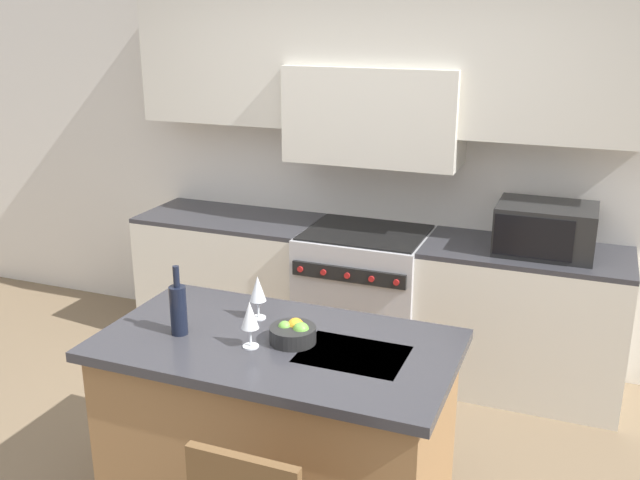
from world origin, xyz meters
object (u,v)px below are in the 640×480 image
at_px(microwave, 545,229).
at_px(range_stove, 364,298).
at_px(wine_bottle, 178,308).
at_px(wine_glass_far, 258,290).
at_px(wine_glass_near, 250,316).
at_px(fruit_bowl, 293,333).

bearing_deg(microwave, range_stove, -179.02).
bearing_deg(wine_bottle, wine_glass_far, 47.56).
xyz_separation_m(range_stove, wine_glass_near, (0.04, -1.72, 0.59)).
height_order(microwave, wine_glass_far, microwave).
relative_size(wine_bottle, wine_glass_far, 1.53).
bearing_deg(wine_bottle, range_stove, 79.84).
bearing_deg(fruit_bowl, range_stove, 96.87).
bearing_deg(wine_glass_near, microwave, 58.91).
relative_size(microwave, fruit_bowl, 2.77).
height_order(microwave, wine_bottle, wine_bottle).
height_order(range_stove, fruit_bowl, fruit_bowl).
bearing_deg(wine_glass_far, fruit_bowl, -33.61).
bearing_deg(range_stove, microwave, 0.98).
bearing_deg(wine_glass_far, wine_bottle, -132.44).
distance_m(wine_glass_near, wine_glass_far, 0.30).
relative_size(microwave, wine_glass_far, 2.69).
height_order(range_stove, microwave, microwave).
bearing_deg(wine_glass_near, wine_bottle, 179.48).
distance_m(wine_glass_far, fruit_bowl, 0.32).
height_order(range_stove, wine_glass_near, wine_glass_near).
bearing_deg(wine_glass_near, wine_glass_far, 109.79).
height_order(wine_glass_near, wine_glass_far, same).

